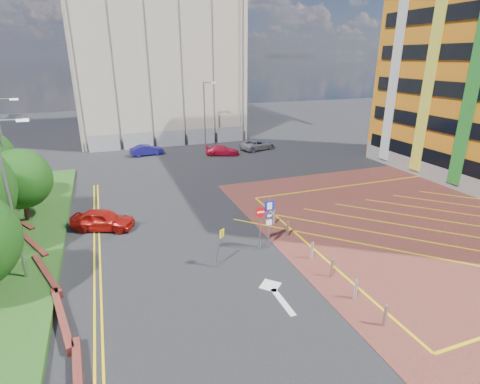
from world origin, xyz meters
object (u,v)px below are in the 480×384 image
warning_sign (219,243)px  car_red_back (222,150)px  tree_c (20,179)px  car_silver_back (258,145)px  lamp_left_far (6,152)px  lamp_left_near (10,196)px  car_blue_back (147,150)px  lamp_back (205,112)px  car_red_left (103,220)px  sign_cluster (266,219)px

warning_sign → car_red_back: warning_sign is taller
tree_c → car_silver_back: (23.20, 14.50, -2.56)m
lamp_left_far → lamp_left_near: bearing=-78.7°
tree_c → car_blue_back: (10.03, 16.37, -2.58)m
tree_c → lamp_back: lamp_back is taller
car_red_left → car_blue_back: size_ratio=1.08×
lamp_left_near → lamp_back: lamp_left_near is taller
car_red_left → tree_c: bearing=82.9°
car_silver_back → car_red_left: bearing=117.3°
tree_c → car_red_left: 6.12m
lamp_left_far → warning_sign: 17.00m
lamp_back → warning_sign: size_ratio=3.56×
lamp_left_near → car_blue_back: bearing=69.8°
lamp_left_near → car_blue_back: size_ratio=2.13×
lamp_back → car_red_back: (0.69, -4.58, -3.80)m
warning_sign → car_red_back: size_ratio=0.58×
lamp_left_far → car_red_back: bearing=30.8°
tree_c → lamp_left_far: lamp_left_far is taller
tree_c → car_silver_back: tree_c is taller
car_silver_back → sign_cluster: bearing=142.2°
warning_sign → lamp_left_near: bearing=168.1°
lamp_left_far → car_silver_back: lamp_left_far is taller
tree_c → car_red_back: size_ratio=1.27×
car_silver_back → lamp_left_far: bearing=101.4°
car_red_back → car_blue_back: bearing=89.7°
lamp_left_near → car_red_back: (17.19, 21.42, -4.10)m
car_red_left → warning_sign: bearing=-117.7°
lamp_left_near → lamp_left_far: size_ratio=1.00×
car_blue_back → car_silver_back: 13.30m
sign_cluster → car_blue_back: (-3.77, 25.38, -1.34)m
lamp_back → lamp_left_near: bearing=-122.4°
lamp_left_far → car_red_back: (19.19, 11.42, -4.10)m
warning_sign → tree_c: bearing=136.8°
sign_cluster → warning_sign: size_ratio=1.42×
lamp_left_near → car_red_back: 27.77m
warning_sign → car_red_left: 9.30m
warning_sign → car_blue_back: bearing=91.4°
warning_sign → car_red_left: (-5.84, 7.20, -0.74)m
car_blue_back → lamp_back: bearing=-85.0°
lamp_left_near → lamp_left_far: bearing=101.3°
lamp_left_near → car_blue_back: 26.27m
lamp_left_near → car_silver_back: lamp_left_near is taller
tree_c → lamp_left_far: bearing=114.7°
tree_c → lamp_left_near: bearing=-82.3°
sign_cluster → car_red_back: 22.92m
sign_cluster → car_red_back: (4.48, 22.44, -1.40)m
car_red_left → car_blue_back: bearing=8.1°
lamp_back → car_blue_back: bearing=-167.8°
lamp_left_near → lamp_back: size_ratio=1.00×
car_red_back → car_silver_back: (4.92, 1.07, 0.08)m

